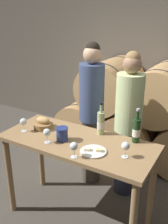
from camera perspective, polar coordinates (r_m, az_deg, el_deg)
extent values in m
plane|color=#4C473F|center=(3.10, -1.31, -21.90)|extent=(10.00, 10.00, 0.00)
cube|color=#60594F|center=(4.32, 14.54, 13.92)|extent=(10.00, 0.12, 3.20)
cylinder|color=tan|center=(4.40, 0.92, -1.88)|extent=(0.75, 0.96, 0.75)
cylinder|color=#2D2D33|center=(4.16, -1.18, -3.35)|extent=(0.76, 0.02, 0.76)
cylinder|color=#2D2D33|center=(4.65, 2.79, -0.56)|extent=(0.76, 0.02, 0.76)
cylinder|color=tan|center=(4.11, 10.53, -4.06)|extent=(0.75, 0.96, 0.75)
cylinder|color=#2D2D33|center=(3.85, 8.91, -5.81)|extent=(0.76, 0.02, 0.76)
cylinder|color=#2D2D33|center=(4.38, 11.94, -2.51)|extent=(0.76, 0.02, 0.76)
cylinder|color=tan|center=(4.00, 5.90, 5.92)|extent=(0.75, 0.96, 0.75)
cylinder|color=#2D2D33|center=(3.74, 3.91, 4.83)|extent=(0.76, 0.02, 0.76)
cylinder|color=#2D2D33|center=(4.28, 7.65, 6.87)|extent=(0.76, 0.02, 0.76)
cylinder|color=tan|center=(3.76, 16.84, 4.06)|extent=(0.75, 0.96, 0.75)
cylinder|color=#2D2D33|center=(3.48, 15.56, 2.77)|extent=(0.76, 0.02, 0.76)
cylinder|color=#99754C|center=(3.01, -15.88, -13.20)|extent=(0.06, 0.06, 0.91)
cylinder|color=#99754C|center=(3.33, -9.36, -8.95)|extent=(0.06, 0.06, 0.91)
cylinder|color=#99754C|center=(2.79, 14.52, -16.22)|extent=(0.06, 0.06, 0.91)
cube|color=#99754C|center=(2.55, -1.48, -6.59)|extent=(1.52, 0.65, 0.04)
cylinder|color=#4C4238|center=(3.41, 1.54, -8.27)|extent=(0.24, 0.24, 0.86)
cylinder|color=#3D4C75|center=(3.10, 1.69, 4.23)|extent=(0.30, 0.30, 0.68)
sphere|color=tan|center=(2.99, 1.78, 12.39)|extent=(0.21, 0.21, 0.21)
sphere|color=black|center=(3.00, 1.91, 13.50)|extent=(0.17, 0.17, 0.17)
cylinder|color=#2D334C|center=(3.25, 9.01, -10.52)|extent=(0.25, 0.25, 0.83)
cylinder|color=beige|center=(2.93, 9.86, 1.92)|extent=(0.31, 0.31, 0.66)
sphere|color=#997051|center=(2.81, 10.42, 10.17)|extent=(0.20, 0.20, 0.20)
sphere|color=olive|center=(2.81, 10.58, 11.31)|extent=(0.16, 0.16, 0.16)
cylinder|color=#193819|center=(2.51, 11.33, -4.00)|extent=(0.07, 0.07, 0.23)
cylinder|color=#193819|center=(2.45, 11.59, -0.67)|extent=(0.03, 0.03, 0.08)
cylinder|color=#B7B7BC|center=(2.43, 11.69, 0.47)|extent=(0.03, 0.03, 0.02)
cylinder|color=white|center=(2.52, 11.30, -4.38)|extent=(0.07, 0.07, 0.07)
cylinder|color=#ADBC7F|center=(2.62, 3.68, -2.46)|extent=(0.07, 0.07, 0.23)
cylinder|color=#ADBC7F|center=(2.56, 3.76, 0.75)|extent=(0.03, 0.03, 0.08)
cylinder|color=black|center=(2.54, 3.79, 1.84)|extent=(0.03, 0.03, 0.02)
cylinder|color=white|center=(2.63, 3.67, -2.83)|extent=(0.07, 0.07, 0.07)
cylinder|color=navy|center=(2.52, -4.80, -4.81)|extent=(0.11, 0.11, 0.13)
cylinder|color=navy|center=(2.49, -4.84, -3.58)|extent=(0.12, 0.12, 0.01)
cylinder|color=olive|center=(2.81, -8.86, -2.89)|extent=(0.21, 0.21, 0.06)
ellipsoid|color=tan|center=(2.79, -8.93, -1.79)|extent=(0.16, 0.09, 0.07)
cylinder|color=white|center=(2.34, 2.04, -8.58)|extent=(0.23, 0.23, 0.01)
cube|color=beige|center=(2.33, 3.36, -8.28)|extent=(0.07, 0.06, 0.02)
cube|color=beige|center=(2.34, 0.75, -8.12)|extent=(0.07, 0.06, 0.02)
cylinder|color=white|center=(2.79, -12.89, -4.04)|extent=(0.06, 0.06, 0.00)
cylinder|color=white|center=(2.77, -12.96, -3.33)|extent=(0.01, 0.01, 0.07)
sphere|color=white|center=(2.74, -13.07, -2.07)|extent=(0.07, 0.07, 0.07)
cylinder|color=white|center=(2.52, -7.96, -6.54)|extent=(0.06, 0.06, 0.00)
cylinder|color=white|center=(2.51, -8.00, -5.77)|extent=(0.01, 0.01, 0.07)
sphere|color=white|center=(2.48, -8.08, -4.40)|extent=(0.07, 0.07, 0.07)
cylinder|color=white|center=(2.27, -2.17, -9.76)|extent=(0.06, 0.06, 0.00)
cylinder|color=white|center=(2.25, -2.19, -8.93)|extent=(0.01, 0.01, 0.07)
sphere|color=white|center=(2.22, -2.21, -7.45)|extent=(0.07, 0.07, 0.07)
cylinder|color=white|center=(2.30, 8.89, -9.61)|extent=(0.06, 0.06, 0.00)
cylinder|color=white|center=(2.28, 8.94, -8.78)|extent=(0.01, 0.01, 0.07)
sphere|color=white|center=(2.25, 9.04, -7.32)|extent=(0.07, 0.07, 0.07)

